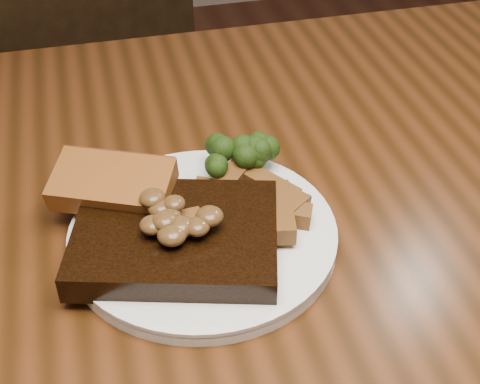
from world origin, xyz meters
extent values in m
cube|color=#44210D|center=(0.00, 0.00, 0.73)|extent=(1.60, 0.90, 0.04)
cube|color=black|center=(-0.17, 0.73, 0.39)|extent=(0.47, 0.47, 0.04)
cylinder|color=black|center=(-0.07, 0.92, 0.18)|extent=(0.04, 0.04, 0.37)
cylinder|color=black|center=(-0.36, 0.84, 0.18)|extent=(0.04, 0.04, 0.37)
cylinder|color=black|center=(0.02, 0.63, 0.18)|extent=(0.04, 0.04, 0.37)
cylinder|color=black|center=(-0.28, 0.54, 0.18)|extent=(0.04, 0.04, 0.37)
cube|color=black|center=(-0.13, 0.57, 0.61)|extent=(0.37, 0.14, 0.40)
cylinder|color=white|center=(-0.05, -0.02, 0.76)|extent=(0.28, 0.28, 0.01)
cube|color=black|center=(-0.08, -0.04, 0.78)|extent=(0.22, 0.19, 0.03)
cube|color=beige|center=(-0.08, -0.10, 0.77)|extent=(0.13, 0.05, 0.02)
cube|color=brown|center=(-0.13, 0.03, 0.78)|extent=(0.14, 0.11, 0.03)
camera|label=1|loc=(-0.13, -0.51, 1.21)|focal=50.00mm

